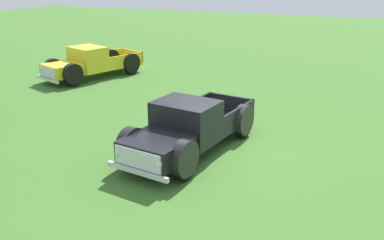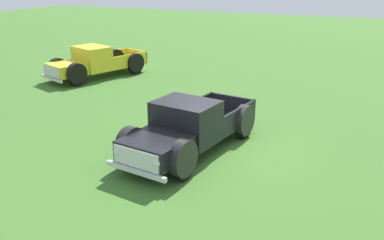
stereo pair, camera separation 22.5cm
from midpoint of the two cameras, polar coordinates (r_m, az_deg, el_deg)
The scene contains 3 objects.
ground_plane at distance 12.42m, azimuth 1.79°, elevation -3.80°, with size 80.00×80.00×0.00m, color #3D6B28.
pickup_truck_foreground at distance 11.79m, azimuth -1.47°, elevation -1.30°, with size 5.18×2.56×1.52m.
pickup_truck_behind_left at distance 20.93m, azimuth -14.10°, elevation 7.31°, with size 5.19×3.32×1.50m.
Camera 1 is at (-10.68, -4.04, 4.89)m, focal length 39.96 mm.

